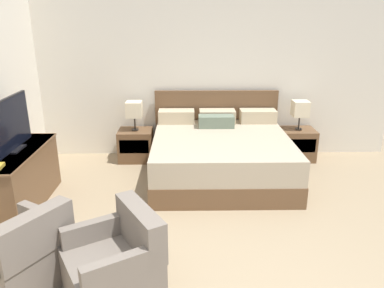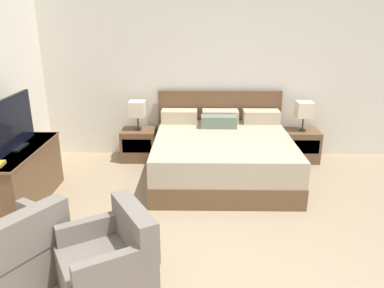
# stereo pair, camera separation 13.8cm
# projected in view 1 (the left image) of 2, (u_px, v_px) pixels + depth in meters

# --- Properties ---
(wall_back) EXTENTS (6.30, 0.06, 2.88)m
(wall_back) POSITION_uv_depth(u_px,v_px,m) (199.00, 68.00, 5.96)
(wall_back) COLOR silver
(wall_back) RESTS_ON ground
(bed) EXTENTS (1.99, 1.96, 1.09)m
(bed) POSITION_uv_depth(u_px,v_px,m) (221.00, 154.00, 5.38)
(bed) COLOR brown
(bed) RESTS_ON ground
(nightstand_left) EXTENTS (0.54, 0.46, 0.50)m
(nightstand_left) POSITION_uv_depth(u_px,v_px,m) (136.00, 145.00, 6.03)
(nightstand_left) COLOR brown
(nightstand_left) RESTS_ON ground
(nightstand_right) EXTENTS (0.54, 0.46, 0.50)m
(nightstand_right) POSITION_uv_depth(u_px,v_px,m) (297.00, 144.00, 6.07)
(nightstand_right) COLOR brown
(nightstand_right) RESTS_ON ground
(table_lamp_left) EXTENTS (0.24, 0.24, 0.46)m
(table_lamp_left) POSITION_uv_depth(u_px,v_px,m) (134.00, 110.00, 5.84)
(table_lamp_left) COLOR #332D28
(table_lamp_left) RESTS_ON nightstand_left
(table_lamp_right) EXTENTS (0.24, 0.24, 0.46)m
(table_lamp_right) POSITION_uv_depth(u_px,v_px,m) (300.00, 109.00, 5.88)
(table_lamp_right) COLOR #332D28
(table_lamp_right) RESTS_ON nightstand_right
(dresser) EXTENTS (0.56, 1.42, 0.72)m
(dresser) POSITION_uv_depth(u_px,v_px,m) (17.00, 178.00, 4.51)
(dresser) COLOR brown
(dresser) RESTS_ON ground
(tv) EXTENTS (0.18, 0.96, 0.63)m
(tv) POSITION_uv_depth(u_px,v_px,m) (10.00, 125.00, 4.34)
(tv) COLOR black
(tv) RESTS_ON dresser
(armchair_by_window) EXTENTS (0.95, 0.94, 0.76)m
(armchair_by_window) POSITION_uv_depth(u_px,v_px,m) (22.00, 257.00, 3.18)
(armchair_by_window) COLOR #70665B
(armchair_by_window) RESTS_ON ground
(armchair_companion) EXTENTS (0.94, 0.93, 0.76)m
(armchair_companion) POSITION_uv_depth(u_px,v_px,m) (116.00, 266.00, 3.06)
(armchair_companion) COLOR #70665B
(armchair_companion) RESTS_ON ground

